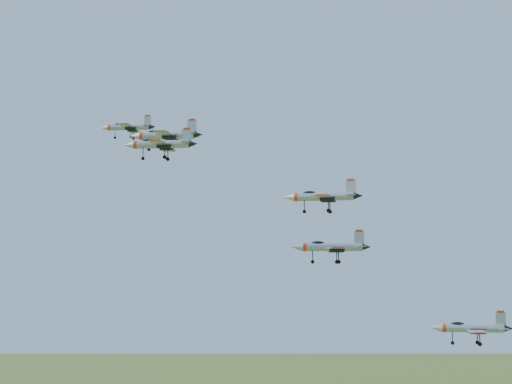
# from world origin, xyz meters

# --- Properties ---
(jet_lead) EXTENTS (11.02, 9.22, 2.95)m
(jet_lead) POSITION_xyz_m (-26.06, 14.35, 149.23)
(jet_lead) COLOR #999DA4
(jet_left_high) EXTENTS (12.49, 10.40, 3.34)m
(jet_left_high) POSITION_xyz_m (-11.58, -2.48, 143.94)
(jet_left_high) COLOR #999DA4
(jet_right_high) EXTENTS (11.00, 9.19, 2.94)m
(jet_right_high) POSITION_xyz_m (-6.84, -16.58, 139.87)
(jet_right_high) COLOR #999DA4
(jet_left_low) EXTENTS (13.07, 11.08, 3.54)m
(jet_left_low) POSITION_xyz_m (14.65, 4.60, 125.54)
(jet_left_low) COLOR #999DA4
(jet_right_low) EXTENTS (11.84, 9.75, 3.17)m
(jet_right_low) POSITION_xyz_m (15.34, -8.23, 132.58)
(jet_right_low) COLOR #999DA4
(jet_trail) EXTENTS (11.53, 9.59, 3.08)m
(jet_trail) POSITION_xyz_m (35.85, -5.16, 113.72)
(jet_trail) COLOR #999DA4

